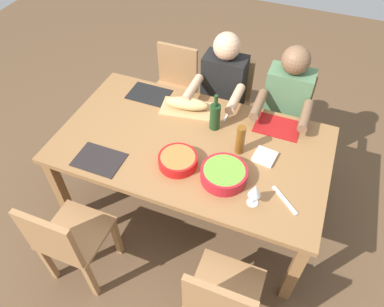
% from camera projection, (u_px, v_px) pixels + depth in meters
% --- Properties ---
extents(ground_plane, '(8.00, 8.00, 0.00)m').
position_uv_depth(ground_plane, '(192.00, 204.00, 3.04)').
color(ground_plane, brown).
extents(dining_table, '(1.88, 1.07, 0.74)m').
position_uv_depth(dining_table, '(192.00, 150.00, 2.55)').
color(dining_table, olive).
rests_on(dining_table, ground_plane).
extents(chair_far_center, '(0.40, 0.40, 0.85)m').
position_uv_depth(chair_far_center, '(227.00, 99.00, 3.23)').
color(chair_far_center, '#9E7044').
rests_on(chair_far_center, ground_plane).
extents(diner_far_center, '(0.41, 0.53, 1.20)m').
position_uv_depth(diner_far_center, '(222.00, 92.00, 2.96)').
color(diner_far_center, '#2D2D38').
rests_on(diner_far_center, ground_plane).
extents(chair_far_left, '(0.40, 0.40, 0.85)m').
position_uv_depth(chair_far_left, '(174.00, 87.00, 3.36)').
color(chair_far_left, '#9E7044').
rests_on(chair_far_left, ground_plane).
extents(chair_far_right, '(0.40, 0.40, 0.85)m').
position_uv_depth(chair_far_right, '(284.00, 113.00, 3.10)').
color(chair_far_right, '#9E7044').
rests_on(chair_far_right, ground_plane).
extents(diner_far_right, '(0.41, 0.53, 1.20)m').
position_uv_depth(diner_far_right, '(284.00, 107.00, 2.83)').
color(diner_far_right, '#2D2D38').
rests_on(diner_far_right, ground_plane).
extents(chair_near_left, '(0.40, 0.40, 0.85)m').
position_uv_depth(chair_near_left, '(67.00, 240.00, 2.28)').
color(chair_near_left, '#9E7044').
rests_on(chair_near_left, ground_plane).
extents(chair_near_right, '(0.40, 0.40, 0.85)m').
position_uv_depth(chair_near_right, '(222.00, 300.00, 2.02)').
color(chair_near_right, '#9E7044').
rests_on(chair_near_right, ground_plane).
extents(serving_bowl_salad, '(0.30, 0.30, 0.09)m').
position_uv_depth(serving_bowl_salad, '(224.00, 174.00, 2.25)').
color(serving_bowl_salad, '#B21923').
rests_on(serving_bowl_salad, dining_table).
extents(serving_bowl_fruit, '(0.26, 0.26, 0.07)m').
position_uv_depth(serving_bowl_fruit, '(178.00, 160.00, 2.33)').
color(serving_bowl_fruit, red).
rests_on(serving_bowl_fruit, dining_table).
extents(cutting_board, '(0.43, 0.28, 0.02)m').
position_uv_depth(cutting_board, '(187.00, 109.00, 2.73)').
color(cutting_board, tan).
rests_on(cutting_board, dining_table).
extents(bread_loaf, '(0.33, 0.16, 0.09)m').
position_uv_depth(bread_loaf, '(187.00, 104.00, 2.69)').
color(bread_loaf, tan).
rests_on(bread_loaf, cutting_board).
extents(wine_bottle, '(0.08, 0.08, 0.29)m').
position_uv_depth(wine_bottle, '(215.00, 116.00, 2.53)').
color(wine_bottle, '#193819').
rests_on(wine_bottle, dining_table).
extents(beer_bottle, '(0.06, 0.06, 0.22)m').
position_uv_depth(beer_bottle, '(240.00, 140.00, 2.36)').
color(beer_bottle, brown).
rests_on(beer_bottle, dining_table).
extents(wine_glass, '(0.08, 0.08, 0.17)m').
position_uv_depth(wine_glass, '(255.00, 191.00, 2.07)').
color(wine_glass, silver).
rests_on(wine_glass, dining_table).
extents(fork_far_center, '(0.02, 0.17, 0.01)m').
position_uv_depth(fork_far_center, '(228.00, 114.00, 2.70)').
color(fork_far_center, silver).
rests_on(fork_far_center, dining_table).
extents(placemat_far_left, '(0.32, 0.23, 0.01)m').
position_uv_depth(placemat_far_left, '(149.00, 94.00, 2.86)').
color(placemat_far_left, black).
rests_on(placemat_far_left, dining_table).
extents(placemat_far_right, '(0.32, 0.23, 0.01)m').
position_uv_depth(placemat_far_right, '(277.00, 127.00, 2.61)').
color(placemat_far_right, maroon).
rests_on(placemat_far_right, dining_table).
extents(placemat_near_left, '(0.32, 0.23, 0.01)m').
position_uv_depth(placemat_near_left, '(99.00, 160.00, 2.39)').
color(placemat_near_left, black).
rests_on(placemat_near_left, dining_table).
extents(carving_knife, '(0.19, 0.17, 0.01)m').
position_uv_depth(carving_knife, '(285.00, 200.00, 2.17)').
color(carving_knife, silver).
rests_on(carving_knife, dining_table).
extents(napkin_stack, '(0.16, 0.16, 0.02)m').
position_uv_depth(napkin_stack, '(265.00, 157.00, 2.39)').
color(napkin_stack, white).
rests_on(napkin_stack, dining_table).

